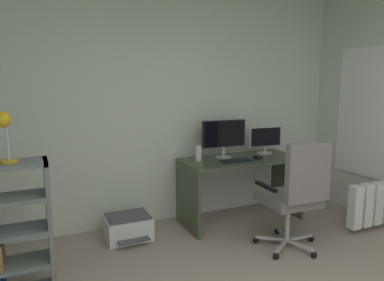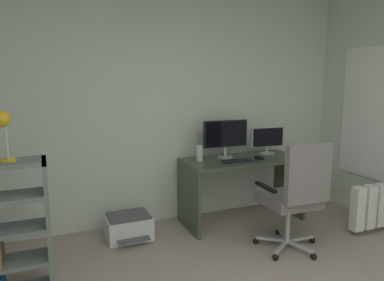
% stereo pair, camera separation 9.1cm
% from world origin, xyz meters
% --- Properties ---
extents(wall_back, '(4.70, 0.10, 2.70)m').
position_xyz_m(wall_back, '(0.00, 2.85, 1.35)').
color(wall_back, silver).
rests_on(wall_back, ground).
extents(desk, '(1.37, 0.62, 0.74)m').
position_xyz_m(desk, '(0.89, 2.41, 0.54)').
color(desk, '#404A35').
rests_on(desk, ground).
extents(monitor_main, '(0.54, 0.18, 0.43)m').
position_xyz_m(monitor_main, '(0.72, 2.53, 1.00)').
color(monitor_main, '#B2B5B7').
rests_on(monitor_main, desk).
extents(monitor_secondary, '(0.43, 0.18, 0.32)m').
position_xyz_m(monitor_secondary, '(1.29, 2.53, 0.92)').
color(monitor_secondary, '#B2B5B7').
rests_on(monitor_secondary, desk).
extents(keyboard, '(0.35, 0.15, 0.02)m').
position_xyz_m(keyboard, '(0.74, 2.28, 0.75)').
color(keyboard, black).
rests_on(keyboard, desk).
extents(computer_mouse, '(0.07, 0.10, 0.03)m').
position_xyz_m(computer_mouse, '(1.03, 2.29, 0.76)').
color(computer_mouse, black).
rests_on(computer_mouse, desk).
extents(desktop_speaker, '(0.07, 0.07, 0.17)m').
position_xyz_m(desktop_speaker, '(0.38, 2.48, 0.82)').
color(desktop_speaker, silver).
rests_on(desktop_speaker, desk).
extents(office_chair, '(0.62, 0.63, 1.07)m').
position_xyz_m(office_chair, '(0.93, 1.53, 0.59)').
color(office_chair, '#B7BABC').
rests_on(office_chair, ground).
extents(desk_lamp, '(0.13, 0.12, 0.36)m').
position_xyz_m(desk_lamp, '(-1.45, 1.78, 1.31)').
color(desk_lamp, gold).
rests_on(desk_lamp, bookshelf).
extents(printer, '(0.45, 0.43, 0.25)m').
position_xyz_m(printer, '(-0.44, 2.44, 0.12)').
color(printer, silver).
rests_on(printer, ground).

